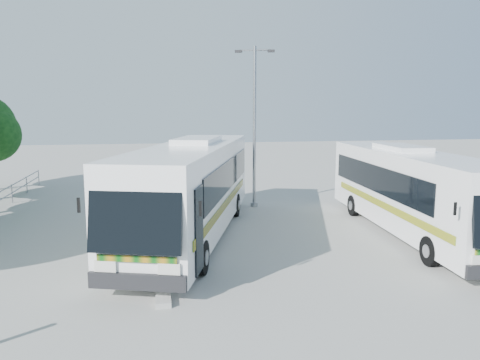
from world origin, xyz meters
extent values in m
plane|color=#999994|center=(0.00, 0.00, 0.00)|extent=(100.00, 100.00, 0.00)
cube|color=#B2B2AD|center=(-2.30, 2.00, 0.07)|extent=(0.40, 16.00, 0.15)
cylinder|color=gray|center=(-10.00, 14.00, 0.50)|extent=(0.06, 0.06, 1.00)
cube|color=white|center=(-1.00, 0.69, 2.01)|extent=(6.43, 13.09, 3.27)
cube|color=black|center=(-2.95, -5.48, 2.42)|extent=(2.50, 1.21, 2.08)
cube|color=black|center=(-2.11, 1.71, 2.42)|extent=(3.15, 9.84, 1.18)
cube|color=black|center=(0.49, 0.89, 2.42)|extent=(3.15, 9.84, 1.18)
cube|color=#0B5313|center=(-2.40, 0.79, 1.40)|extent=(3.39, 10.66, 0.30)
cylinder|color=black|center=(-3.42, -2.94, 0.54)|extent=(0.63, 1.12, 1.07)
cylinder|color=black|center=(-1.10, -3.67, 0.54)|extent=(0.63, 1.12, 1.07)
cylinder|color=black|center=(-1.06, 4.53, 0.54)|extent=(0.63, 1.12, 1.07)
cylinder|color=black|center=(1.25, 3.80, 0.54)|extent=(0.63, 1.12, 1.07)
cube|color=white|center=(7.66, -0.48, 1.83)|extent=(3.29, 11.89, 2.98)
cube|color=black|center=(6.46, 0.20, 2.20)|extent=(0.73, 9.37, 1.08)
cube|color=black|center=(8.94, 0.02, 2.20)|extent=(0.73, 9.37, 1.08)
cube|color=#0D5D17|center=(6.39, -0.68, 1.27)|extent=(0.76, 10.15, 0.27)
cylinder|color=black|center=(6.28, -4.21, 0.49)|extent=(0.36, 1.00, 0.98)
cylinder|color=black|center=(6.79, 2.92, 0.49)|extent=(0.36, 1.00, 0.98)
cylinder|color=black|center=(9.00, 2.76, 0.49)|extent=(0.36, 1.00, 0.98)
cylinder|color=gray|center=(2.58, 5.78, 4.03)|extent=(0.20, 0.20, 8.07)
cylinder|color=gray|center=(2.58, 5.78, 7.87)|extent=(1.57, 0.54, 0.08)
cube|color=black|center=(1.81, 6.01, 7.82)|extent=(0.39, 0.27, 0.12)
cube|color=black|center=(3.36, 5.55, 7.82)|extent=(0.39, 0.27, 0.12)
camera|label=1|loc=(-2.42, -17.41, 5.08)|focal=35.00mm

